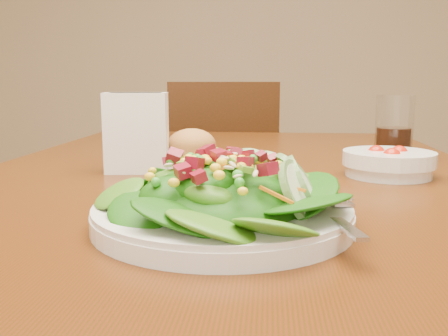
{
  "coord_description": "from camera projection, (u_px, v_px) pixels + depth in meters",
  "views": [
    {
      "loc": [
        0.06,
        -0.82,
        0.91
      ],
      "look_at": [
        0.01,
        -0.27,
        0.81
      ],
      "focal_mm": 40.0,
      "sensor_mm": 36.0,
      "label": 1
    }
  ],
  "objects": [
    {
      "name": "dining_table",
      "position": [
        230.0,
        234.0,
        0.85
      ],
      "size": [
        0.9,
        1.4,
        0.75
      ],
      "color": "#491D09",
      "rests_on": "ground_plane"
    },
    {
      "name": "chair_far",
      "position": [
        221.0,
        192.0,
        1.95
      ],
      "size": [
        0.48,
        0.48,
        0.9
      ],
      "rotation": [
        0.0,
        0.0,
        3.31
      ],
      "color": "#361709",
      "rests_on": "ground_plane"
    },
    {
      "name": "salad_plate",
      "position": [
        231.0,
        199.0,
        0.54
      ],
      "size": [
        0.29,
        0.28,
        0.08
      ],
      "rotation": [
        0.0,
        0.0,
        -0.02
      ],
      "color": "silver",
      "rests_on": "dining_table"
    },
    {
      "name": "bread_plate",
      "position": [
        192.0,
        152.0,
        0.91
      ],
      "size": [
        0.14,
        0.14,
        0.07
      ],
      "color": "silver",
      "rests_on": "dining_table"
    },
    {
      "name": "tomato_bowl",
      "position": [
        388.0,
        163.0,
        0.83
      ],
      "size": [
        0.15,
        0.15,
        0.05
      ],
      "color": "silver",
      "rests_on": "dining_table"
    },
    {
      "name": "drinking_glass",
      "position": [
        394.0,
        132.0,
        0.99
      ],
      "size": [
        0.07,
        0.07,
        0.13
      ],
      "color": "silver",
      "rests_on": "dining_table"
    },
    {
      "name": "napkin_holder",
      "position": [
        137.0,
        130.0,
        0.86
      ],
      "size": [
        0.11,
        0.07,
        0.14
      ],
      "rotation": [
        0.0,
        0.0,
        0.11
      ],
      "color": "white",
      "rests_on": "dining_table"
    }
  ]
}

